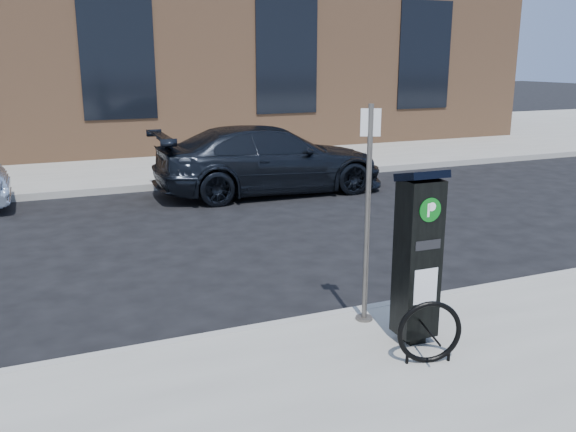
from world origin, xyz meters
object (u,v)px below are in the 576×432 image
bike_rack (429,333)px  parking_kiosk (418,255)px  sign_pole (367,217)px  car_dark (270,160)px

bike_rack → parking_kiosk: bearing=89.4°
parking_kiosk → sign_pole: (-0.19, 0.64, 0.25)m
parking_kiosk → sign_pole: size_ratio=0.76×
parking_kiosk → bike_rack: (-0.12, -0.43, -0.60)m
bike_rack → car_dark: size_ratio=0.12×
sign_pole → car_dark: sign_pole is taller
parking_kiosk → car_dark: size_ratio=0.34×
parking_kiosk → sign_pole: sign_pole is taller
parking_kiosk → bike_rack: parking_kiosk is taller
parking_kiosk → car_dark: 7.87m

